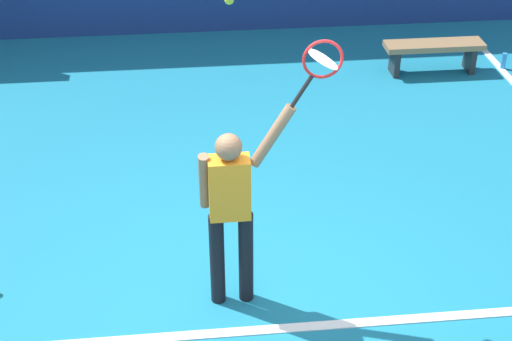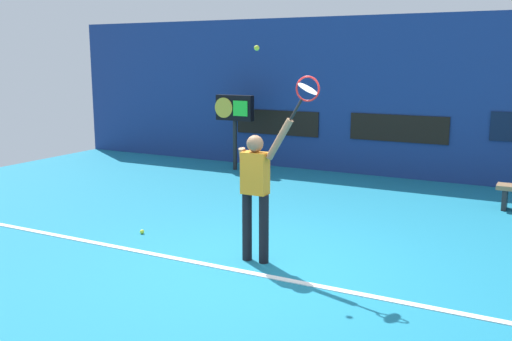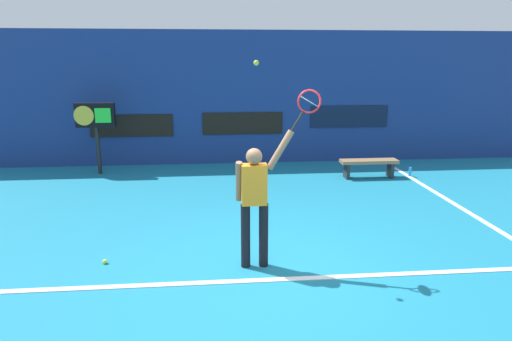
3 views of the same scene
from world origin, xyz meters
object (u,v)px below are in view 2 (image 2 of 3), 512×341
object	(u,v)px
tennis_ball	(257,48)
spare_ball	(142,232)
tennis_racket	(306,91)
tennis_player	(256,187)
scoreboard_clock	(234,112)

from	to	relation	value
tennis_ball	spare_ball	world-z (taller)	tennis_ball
tennis_racket	spare_ball	distance (m)	3.60
tennis_player	tennis_racket	xyz separation A→B (m)	(0.69, -0.00, 1.26)
tennis_racket	spare_ball	world-z (taller)	tennis_racket
tennis_racket	spare_ball	bearing A→B (deg)	174.69
spare_ball	scoreboard_clock	bearing A→B (deg)	104.69
tennis_racket	tennis_player	bearing A→B (deg)	179.65
tennis_player	scoreboard_clock	bearing A→B (deg)	122.49
tennis_player	spare_ball	xyz separation A→B (m)	(-2.12, 0.26, -0.98)
tennis_racket	scoreboard_clock	distance (m)	6.95
tennis_player	tennis_racket	bearing A→B (deg)	-0.35
tennis_racket	spare_ball	xyz separation A→B (m)	(-2.81, 0.26, -2.23)
tennis_player	spare_ball	distance (m)	2.35
tennis_player	scoreboard_clock	xyz separation A→B (m)	(-3.49, 5.48, 0.40)
tennis_player	spare_ball	bearing A→B (deg)	173.09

